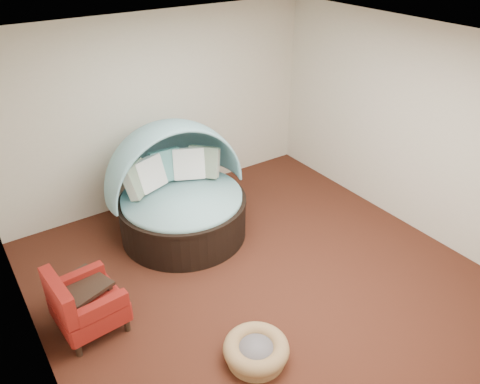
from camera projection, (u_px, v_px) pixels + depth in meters
floor at (257, 276)px, 5.82m from camera, size 5.00×5.00×0.00m
wall_back at (160, 110)px, 6.89m from camera, size 5.00×0.00×5.00m
wall_front at (467, 318)px, 3.32m from camera, size 5.00×0.00×5.00m
wall_left at (18, 259)px, 3.90m from camera, size 0.00×5.00×5.00m
wall_right at (409, 128)px, 6.31m from camera, size 0.00×5.00×5.00m
ceiling at (263, 48)px, 4.39m from camera, size 5.00×5.00×0.00m
canopy_daybed at (178, 185)px, 6.31m from camera, size 1.94×1.83×1.60m
pet_basket at (256, 350)px, 4.67m from camera, size 0.87×0.87×0.23m
red_armchair at (84, 304)px, 4.89m from camera, size 0.73×0.73×0.79m
side_table at (83, 297)px, 5.05m from camera, size 0.65×0.65×0.49m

